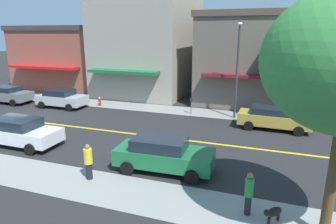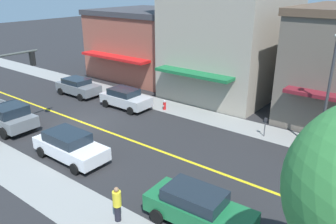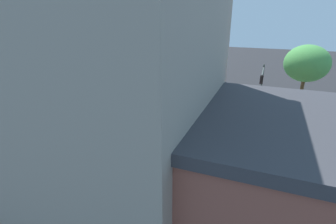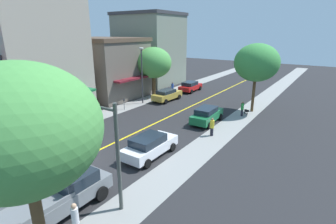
{
  "view_description": "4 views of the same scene",
  "coord_description": "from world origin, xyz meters",
  "px_view_note": "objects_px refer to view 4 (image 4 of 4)",
  "views": [
    {
      "loc": [
        16.06,
        17.01,
        6.35
      ],
      "look_at": [
        -1.69,
        10.83,
        1.19
      ],
      "focal_mm": 31.2,
      "sensor_mm": 36.0,
      "label": 1
    },
    {
      "loc": [
        14.07,
        18.73,
        9.48
      ],
      "look_at": [
        -1.53,
        6.63,
        1.93
      ],
      "focal_mm": 35.97,
      "sensor_mm": 36.0,
      "label": 2
    },
    {
      "loc": [
        -25.37,
        -2.27,
        11.28
      ],
      "look_at": [
        -1.27,
        7.23,
        1.22
      ],
      "focal_mm": 27.28,
      "sensor_mm": 36.0,
      "label": 3
    },
    {
      "loc": [
        14.58,
        -9.69,
        8.83
      ],
      "look_at": [
        1.49,
        9.66,
        1.43
      ],
      "focal_mm": 27.22,
      "sensor_mm": 36.0,
      "label": 4
    }
  ],
  "objects_px": {
    "gold_sedan_left_curb": "(167,95)",
    "white_sedan_right_curb": "(150,145)",
    "green_sedan_right_curb": "(207,115)",
    "parking_meter": "(124,102)",
    "red_sedan_left_curb": "(190,86)",
    "street_tree_left_far": "(257,63)",
    "pedestrian_blue_shirt": "(172,87)",
    "street_tree_right_corner": "(22,130)",
    "pedestrian_white_shirt": "(75,220)",
    "small_dog": "(246,111)",
    "grey_pickup_truck": "(61,195)",
    "traffic_light_mast": "(96,134)",
    "street_lamp": "(142,70)",
    "silver_sedan_left_curb": "(42,137)",
    "pedestrian_green_shirt": "(242,108)",
    "street_tree_left_near": "(153,63)",
    "pedestrian_yellow_shirt": "(212,127)",
    "fire_hydrant": "(62,128)"
  },
  "relations": [
    {
      "from": "parking_meter",
      "to": "small_dog",
      "type": "height_order",
      "value": "parking_meter"
    },
    {
      "from": "gold_sedan_left_curb",
      "to": "small_dog",
      "type": "bearing_deg",
      "value": -87.81
    },
    {
      "from": "fire_hydrant",
      "to": "pedestrian_green_shirt",
      "type": "height_order",
      "value": "pedestrian_green_shirt"
    },
    {
      "from": "fire_hydrant",
      "to": "pedestrian_yellow_shirt",
      "type": "bearing_deg",
      "value": 30.02
    },
    {
      "from": "traffic_light_mast",
      "to": "street_lamp",
      "type": "distance_m",
      "value": 19.75
    },
    {
      "from": "street_tree_left_near",
      "to": "small_dog",
      "type": "height_order",
      "value": "street_tree_left_near"
    },
    {
      "from": "grey_pickup_truck",
      "to": "pedestrian_white_shirt",
      "type": "distance_m",
      "value": 2.36
    },
    {
      "from": "street_tree_left_near",
      "to": "traffic_light_mast",
      "type": "relative_size",
      "value": 1.19
    },
    {
      "from": "green_sedan_right_curb",
      "to": "white_sedan_right_curb",
      "type": "height_order",
      "value": "green_sedan_right_curb"
    },
    {
      "from": "traffic_light_mast",
      "to": "silver_sedan_left_curb",
      "type": "relative_size",
      "value": 1.36
    },
    {
      "from": "fire_hydrant",
      "to": "green_sedan_right_curb",
      "type": "relative_size",
      "value": 0.17
    },
    {
      "from": "pedestrian_white_shirt",
      "to": "pedestrian_yellow_shirt",
      "type": "bearing_deg",
      "value": -16.93
    },
    {
      "from": "silver_sedan_left_curb",
      "to": "pedestrian_yellow_shirt",
      "type": "distance_m",
      "value": 14.08
    },
    {
      "from": "green_sedan_right_curb",
      "to": "gold_sedan_left_curb",
      "type": "height_order",
      "value": "green_sedan_right_curb"
    },
    {
      "from": "green_sedan_right_curb",
      "to": "white_sedan_right_curb",
      "type": "distance_m",
      "value": 8.93
    },
    {
      "from": "white_sedan_right_curb",
      "to": "pedestrian_green_shirt",
      "type": "relative_size",
      "value": 2.85
    },
    {
      "from": "white_sedan_right_curb",
      "to": "small_dog",
      "type": "distance_m",
      "value": 14.12
    },
    {
      "from": "pedestrian_white_shirt",
      "to": "parking_meter",
      "type": "bearing_deg",
      "value": 20.24
    },
    {
      "from": "parking_meter",
      "to": "small_dog",
      "type": "distance_m",
      "value": 14.03
    },
    {
      "from": "white_sedan_right_curb",
      "to": "pedestrian_white_shirt",
      "type": "bearing_deg",
      "value": -164.54
    },
    {
      "from": "parking_meter",
      "to": "pedestrian_yellow_shirt",
      "type": "relative_size",
      "value": 0.79
    },
    {
      "from": "street_tree_left_near",
      "to": "traffic_light_mast",
      "type": "distance_m",
      "value": 23.85
    },
    {
      "from": "street_tree_right_corner",
      "to": "small_dog",
      "type": "relative_size",
      "value": 10.72
    },
    {
      "from": "gold_sedan_left_curb",
      "to": "white_sedan_right_curb",
      "type": "height_order",
      "value": "white_sedan_right_curb"
    },
    {
      "from": "street_tree_right_corner",
      "to": "gold_sedan_left_curb",
      "type": "xyz_separation_m",
      "value": [
        -10.93,
        23.78,
        -5.2
      ]
    },
    {
      "from": "green_sedan_right_curb",
      "to": "traffic_light_mast",
      "type": "bearing_deg",
      "value": 179.93
    },
    {
      "from": "street_tree_right_corner",
      "to": "pedestrian_white_shirt",
      "type": "relative_size",
      "value": 4.4
    },
    {
      "from": "traffic_light_mast",
      "to": "small_dog",
      "type": "distance_m",
      "value": 19.75
    },
    {
      "from": "street_tree_left_far",
      "to": "pedestrian_white_shirt",
      "type": "height_order",
      "value": "street_tree_left_far"
    },
    {
      "from": "traffic_light_mast",
      "to": "grey_pickup_truck",
      "type": "xyz_separation_m",
      "value": [
        -0.98,
        -1.78,
        -2.96
      ]
    },
    {
      "from": "street_tree_left_near",
      "to": "grey_pickup_truck",
      "type": "xyz_separation_m",
      "value": [
        11.01,
        -22.38,
        -3.77
      ]
    },
    {
      "from": "silver_sedan_left_curb",
      "to": "small_dog",
      "type": "bearing_deg",
      "value": -32.14
    },
    {
      "from": "street_tree_left_far",
      "to": "pedestrian_blue_shirt",
      "type": "distance_m",
      "value": 13.74
    },
    {
      "from": "street_lamp",
      "to": "street_tree_left_far",
      "type": "bearing_deg",
      "value": 18.9
    },
    {
      "from": "traffic_light_mast",
      "to": "small_dog",
      "type": "xyz_separation_m",
      "value": [
        1.83,
        19.36,
        -3.46
      ]
    },
    {
      "from": "street_tree_right_corner",
      "to": "traffic_light_mast",
      "type": "xyz_separation_m",
      "value": [
        -2.07,
        4.44,
        -2.13
      ]
    },
    {
      "from": "white_sedan_right_curb",
      "to": "pedestrian_blue_shirt",
      "type": "bearing_deg",
      "value": 28.48
    },
    {
      "from": "gold_sedan_left_curb",
      "to": "grey_pickup_truck",
      "type": "relative_size",
      "value": 0.84
    },
    {
      "from": "parking_meter",
      "to": "red_sedan_left_curb",
      "type": "bearing_deg",
      "value": 82.47
    },
    {
      "from": "red_sedan_left_curb",
      "to": "traffic_light_mast",
      "type": "bearing_deg",
      "value": -162.89
    },
    {
      "from": "green_sedan_right_curb",
      "to": "silver_sedan_left_curb",
      "type": "xyz_separation_m",
      "value": [
        -8.39,
        -12.46,
        -0.01
      ]
    },
    {
      "from": "grey_pickup_truck",
      "to": "pedestrian_blue_shirt",
      "type": "bearing_deg",
      "value": 20.02
    },
    {
      "from": "traffic_light_mast",
      "to": "gold_sedan_left_curb",
      "type": "bearing_deg",
      "value": -65.39
    },
    {
      "from": "street_tree_left_near",
      "to": "pedestrian_yellow_shirt",
      "type": "distance_m",
      "value": 16.4
    },
    {
      "from": "street_tree_left_near",
      "to": "silver_sedan_left_curb",
      "type": "bearing_deg",
      "value": -81.08
    },
    {
      "from": "street_lamp",
      "to": "pedestrian_white_shirt",
      "type": "relative_size",
      "value": 3.82
    },
    {
      "from": "street_lamp",
      "to": "white_sedan_right_curb",
      "type": "xyz_separation_m",
      "value": [
        9.77,
        -11.04,
        -3.45
      ]
    },
    {
      "from": "green_sedan_right_curb",
      "to": "gold_sedan_left_curb",
      "type": "distance_m",
      "value": 9.54
    },
    {
      "from": "silver_sedan_left_curb",
      "to": "pedestrian_green_shirt",
      "type": "relative_size",
      "value": 2.55
    },
    {
      "from": "traffic_light_mast",
      "to": "street_tree_right_corner",
      "type": "bearing_deg",
      "value": 115.03
    }
  ]
}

